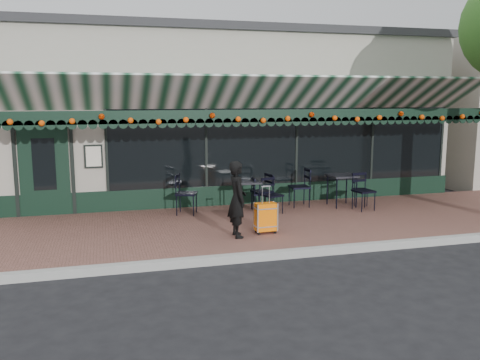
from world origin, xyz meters
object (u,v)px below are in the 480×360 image
object	(u,v)px
suitcase	(266,217)
cafe_table_b	(247,184)
woman	(237,199)
chair_b_right	(260,194)
chair_a_right	(360,190)
chair_solo	(186,194)
chair_a_left	(299,187)
cafe_table_a	(342,178)
chair_b_front	(272,196)
chair_b_left	(262,192)
chair_a_front	(364,192)

from	to	relation	value
suitcase	cafe_table_b	size ratio (longest dim) A/B	1.31
woman	chair_b_right	world-z (taller)	woman
cafe_table_b	chair_a_right	bearing A→B (deg)	-0.79
suitcase	chair_solo	xyz separation A→B (m)	(-1.27, 2.10, 0.16)
suitcase	chair_solo	size ratio (longest dim) A/B	1.00
chair_a_right	chair_a_left	bearing A→B (deg)	99.66
cafe_table_a	chair_a_left	size ratio (longest dim) A/B	0.82
chair_a_left	chair_b_right	bearing A→B (deg)	-76.61
chair_b_front	chair_solo	size ratio (longest dim) A/B	0.88
cafe_table_a	chair_b_left	size ratio (longest dim) A/B	0.89
chair_b_left	chair_solo	bearing A→B (deg)	-103.03
woman	chair_b_front	distance (m)	2.22
cafe_table_a	chair_b_left	world-z (taller)	chair_b_left
woman	chair_a_front	distance (m)	3.89
chair_b_front	suitcase	bearing A→B (deg)	-130.40
chair_a_front	chair_b_right	distance (m)	2.52
chair_a_left	chair_b_front	world-z (taller)	chair_a_left
chair_b_front	chair_solo	distance (m)	2.02
chair_a_left	chair_b_front	size ratio (longest dim) A/B	1.14
suitcase	chair_b_front	size ratio (longest dim) A/B	1.14
chair_b_front	chair_solo	xyz separation A→B (m)	(-1.97, 0.45, 0.06)
chair_a_left	chair_a_right	world-z (taller)	chair_a_left
cafe_table_b	chair_b_front	size ratio (longest dim) A/B	0.87
chair_a_front	chair_b_left	size ratio (longest dim) A/B	1.02
suitcase	chair_a_front	xyz separation A→B (m)	(2.96, 1.39, 0.14)
chair_a_left	chair_b_front	bearing A→B (deg)	-56.01
suitcase	chair_solo	distance (m)	2.46
chair_a_right	chair_solo	distance (m)	4.44
cafe_table_a	chair_a_front	size ratio (longest dim) A/B	0.87
chair_a_front	chair_solo	xyz separation A→B (m)	(-4.23, 0.71, 0.02)
woman	chair_solo	world-z (taller)	woman
cafe_table_a	chair_a_front	bearing A→B (deg)	-62.81
suitcase	chair_a_left	size ratio (longest dim) A/B	1.00
cafe_table_b	chair_a_left	distance (m)	1.46
chair_a_right	chair_b_front	size ratio (longest dim) A/B	0.91
chair_a_front	suitcase	bearing A→B (deg)	-163.55
suitcase	chair_a_left	xyz separation A→B (m)	(1.61, 2.20, 0.16)
cafe_table_a	chair_a_front	xyz separation A→B (m)	(0.30, -0.58, -0.26)
woman	chair_a_left	distance (m)	3.21
woman	chair_a_right	distance (m)	4.33
chair_solo	chair_b_front	bearing A→B (deg)	-82.64
chair_b_front	chair_solo	bearing A→B (deg)	149.95
chair_a_left	chair_b_front	xyz separation A→B (m)	(-0.90, -0.55, -0.06)
chair_a_right	chair_a_front	world-z (taller)	chair_a_front
chair_b_left	chair_a_left	bearing A→B (deg)	86.96
cafe_table_a	chair_a_right	bearing A→B (deg)	-1.34
woman	chair_a_left	bearing A→B (deg)	-44.79
suitcase	chair_b_left	world-z (taller)	suitcase
chair_a_front	chair_b_front	bearing A→B (deg)	164.68
chair_a_left	cafe_table_a	bearing A→B (deg)	80.73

